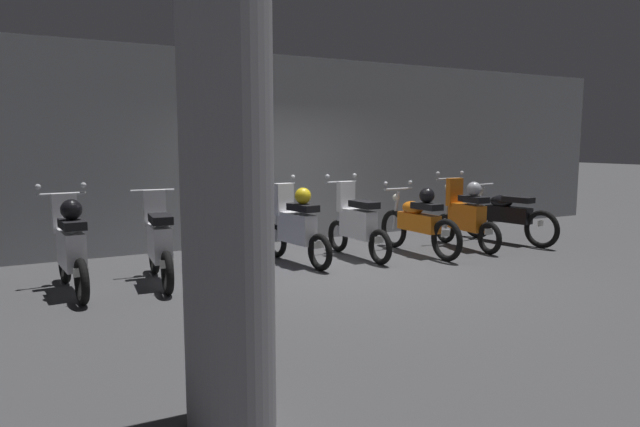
{
  "coord_description": "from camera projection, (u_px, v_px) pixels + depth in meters",
  "views": [
    {
      "loc": [
        -4.01,
        -6.72,
        1.79
      ],
      "look_at": [
        -0.2,
        0.51,
        0.75
      ],
      "focal_mm": 31.41,
      "sensor_mm": 36.0,
      "label": 1
    }
  ],
  "objects": [
    {
      "name": "ground_plane",
      "position": [
        349.0,
        269.0,
        7.97
      ],
      "size": [
        80.0,
        80.0,
        0.0
      ],
      "primitive_type": "plane",
      "color": "#424244"
    },
    {
      "name": "back_wall",
      "position": [
        275.0,
        150.0,
        10.06
      ],
      "size": [
        16.0,
        0.3,
        3.31
      ],
      "primitive_type": "cube",
      "color": "#9EA0A3",
      "rests_on": "ground"
    },
    {
      "name": "motorbike_slot_0",
      "position": [
        71.0,
        246.0,
        6.63
      ],
      "size": [
        0.59,
        1.68,
        1.29
      ],
      "color": "black",
      "rests_on": "ground"
    },
    {
      "name": "motorbike_slot_1",
      "position": [
        159.0,
        243.0,
        7.11
      ],
      "size": [
        0.56,
        1.68,
        1.18
      ],
      "color": "black",
      "rests_on": "ground"
    },
    {
      "name": "motorbike_slot_2",
      "position": [
        235.0,
        236.0,
        7.61
      ],
      "size": [
        0.59,
        1.95,
        1.15
      ],
      "color": "black",
      "rests_on": "ground"
    },
    {
      "name": "motorbike_slot_3",
      "position": [
        296.0,
        226.0,
        8.26
      ],
      "size": [
        0.58,
        1.67,
        1.29
      ],
      "color": "black",
      "rests_on": "ground"
    },
    {
      "name": "motorbike_slot_4",
      "position": [
        356.0,
        224.0,
        8.71
      ],
      "size": [
        0.59,
        1.68,
        1.29
      ],
      "color": "black",
      "rests_on": "ground"
    },
    {
      "name": "motorbike_slot_5",
      "position": [
        418.0,
        221.0,
        8.98
      ],
      "size": [
        0.59,
        1.95,
        1.15
      ],
      "color": "black",
      "rests_on": "ground"
    },
    {
      "name": "motorbike_slot_6",
      "position": [
        466.0,
        215.0,
        9.48
      ],
      "size": [
        0.59,
        1.68,
        1.29
      ],
      "color": "black",
      "rests_on": "ground"
    },
    {
      "name": "motorbike_slot_7",
      "position": [
        507.0,
        216.0,
        10.0
      ],
      "size": [
        0.6,
        1.93,
        1.03
      ],
      "color": "black",
      "rests_on": "ground"
    },
    {
      "name": "support_pillar",
      "position": [
        227.0,
        165.0,
        3.36
      ],
      "size": [
        0.56,
        0.56,
        3.31
      ],
      "primitive_type": "cylinder",
      "color": "gray",
      "rests_on": "ground"
    }
  ]
}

